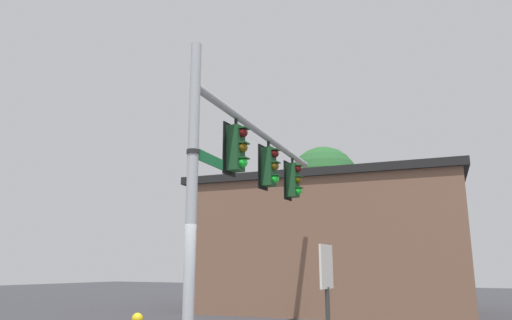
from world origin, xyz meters
TOP-DOWN VIEW (x-y plane):
  - signal_pole at (0.00, 0.00)m, footprint 0.21×0.21m
  - mast_arm at (-3.87, -0.39)m, footprint 7.76×0.97m
  - traffic_light_nearest_pole at (-1.94, -0.17)m, footprint 0.54×0.49m
  - traffic_light_mid_inner at (-4.09, -0.39)m, footprint 0.54×0.49m
  - traffic_light_mid_outer at (-6.24, -0.61)m, footprint 0.54×0.49m
  - street_name_sign at (-0.42, -0.04)m, footprint 1.37×0.27m
  - storefront_building at (-12.43, -1.43)m, footprint 9.22×11.48m
  - tree_by_storefront at (-11.62, -1.50)m, footprint 2.94×2.94m
  - historical_marker at (-0.99, 2.21)m, footprint 0.60×0.08m

SIDE VIEW (x-z plane):
  - historical_marker at x=-0.99m, z-range 0.34..2.47m
  - storefront_building at x=-12.43m, z-range 0.01..5.31m
  - signal_pole at x=0.00m, z-range 0.00..6.06m
  - street_name_sign at x=-0.42m, z-range 3.75..3.97m
  - traffic_light_nearest_pole at x=-1.94m, z-range 3.73..5.05m
  - traffic_light_mid_inner at x=-4.09m, z-range 3.73..5.05m
  - traffic_light_mid_outer at x=-6.24m, z-range 3.73..5.05m
  - mast_arm at x=-3.87m, z-range 5.09..5.27m
  - tree_by_storefront at x=-11.62m, z-range 1.85..8.62m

